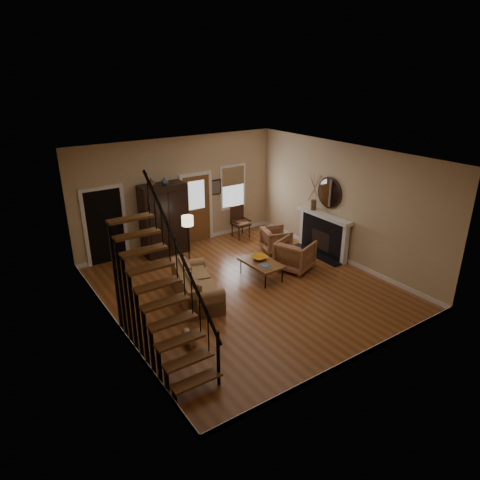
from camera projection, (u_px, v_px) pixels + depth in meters
room at (195, 216)px, 11.27m from camera, size 7.00×7.33×3.30m
staircase at (160, 280)px, 7.65m from camera, size 0.94×2.80×3.20m
fireplace at (324, 230)px, 12.42m from camera, size 0.33×1.95×2.30m
armoire at (164, 219)px, 12.36m from camera, size 1.30×0.60×2.10m
vase_a at (151, 182)px, 11.66m from camera, size 0.24×0.24×0.25m
vase_b at (164, 181)px, 11.87m from camera, size 0.20×0.20×0.21m
sofa at (197, 285)px, 10.10m from camera, size 1.30×2.09×0.72m
coffee_table at (261, 270)px, 11.15m from camera, size 0.74×1.22×0.46m
bowl at (259, 258)px, 11.19m from camera, size 0.41×0.41×0.10m
books at (265, 266)px, 10.76m from camera, size 0.22×0.30×0.06m
armchair_left at (295, 255)px, 11.57m from camera, size 1.17×1.15×0.83m
armchair_right at (276, 240)px, 12.74m from camera, size 0.98×0.96×0.72m
floor_lamp at (188, 240)px, 11.81m from camera, size 0.33×0.33×1.40m
side_chair at (241, 222)px, 13.73m from camera, size 0.54×0.54×1.02m
dog at (191, 339)px, 8.45m from camera, size 0.26×0.43×0.30m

